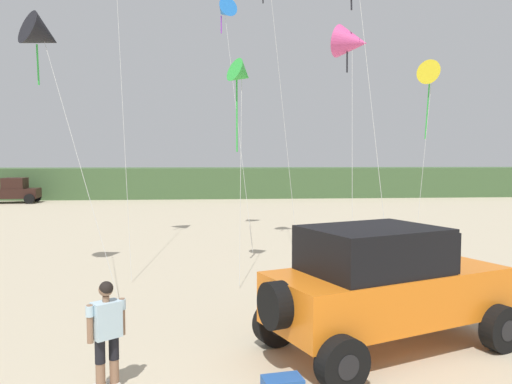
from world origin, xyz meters
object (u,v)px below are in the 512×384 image
at_px(jeep, 385,284).
at_px(kite_blue_swept, 352,42).
at_px(person_watching, 107,330).
at_px(kite_yellow_diamond, 43,35).
at_px(kite_black_sled, 225,11).
at_px(kite_orange_streamer, 242,75).
at_px(kite_white_parafoil, 432,75).
at_px(distant_pickup, 9,191).

height_order(jeep, kite_blue_swept, kite_blue_swept).
distance_m(person_watching, kite_yellow_diamond, 10.06).
height_order(jeep, person_watching, jeep).
bearing_deg(kite_black_sled, kite_yellow_diamond, -124.03).
distance_m(kite_orange_streamer, kite_blue_swept, 3.50).
relative_size(person_watching, kite_black_sled, 0.16).
bearing_deg(person_watching, kite_white_parafoil, 47.43).
bearing_deg(kite_black_sled, kite_orange_streamer, -87.54).
bearing_deg(distant_pickup, kite_yellow_diamond, -66.73).
height_order(kite_black_sled, kite_blue_swept, kite_black_sled).
bearing_deg(kite_blue_swept, person_watching, -127.14).
distance_m(jeep, distant_pickup, 37.17).
xyz_separation_m(jeep, distant_pickup, (-18.96, 31.97, -0.26)).
bearing_deg(kite_yellow_diamond, jeep, -38.06).
xyz_separation_m(jeep, kite_orange_streamer, (-2.20, 6.63, 4.81)).
height_order(person_watching, kite_blue_swept, kite_blue_swept).
height_order(kite_orange_streamer, kite_blue_swept, kite_blue_swept).
bearing_deg(kite_yellow_diamond, kite_black_sled, 55.97).
xyz_separation_m(kite_orange_streamer, kite_white_parafoil, (7.12, 2.56, 0.53)).
xyz_separation_m(person_watching, kite_orange_streamer, (2.48, 7.89, 5.07)).
bearing_deg(kite_blue_swept, kite_yellow_diamond, -178.17).
relative_size(kite_blue_swept, kite_yellow_diamond, 0.99).
relative_size(kite_white_parafoil, kite_yellow_diamond, 0.94).
bearing_deg(kite_orange_streamer, distant_pickup, 123.48).
height_order(jeep, kite_black_sled, kite_black_sled).
distance_m(kite_orange_streamer, kite_yellow_diamond, 5.75).
bearing_deg(kite_black_sled, distant_pickup, 132.54).
bearing_deg(person_watching, jeep, 15.07).
relative_size(jeep, kite_yellow_diamond, 0.66).
distance_m(distant_pickup, kite_orange_streamer, 30.81).
xyz_separation_m(person_watching, kite_blue_swept, (5.83, 7.70, 6.06)).
bearing_deg(person_watching, kite_orange_streamer, 72.55).
relative_size(jeep, kite_black_sled, 0.47).
relative_size(kite_black_sled, kite_white_parafoil, 1.48).
distance_m(kite_black_sled, kite_yellow_diamond, 10.02).
distance_m(jeep, kite_orange_streamer, 8.48).
relative_size(person_watching, kite_yellow_diamond, 0.22).
xyz_separation_m(person_watching, kite_black_sled, (2.16, 15.31, 9.10)).
bearing_deg(kite_black_sled, kite_white_parafoil, -33.17).
bearing_deg(kite_blue_swept, distant_pickup, 128.22).
relative_size(jeep, kite_white_parafoil, 0.70).
bearing_deg(person_watching, kite_black_sled, 81.97).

